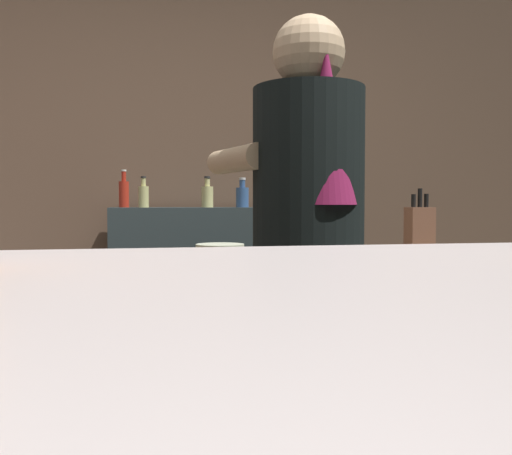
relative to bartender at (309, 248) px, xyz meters
The scene contains 11 objects.
wall_back 2.00m from the bartender, 95.76° to the left, with size 5.20×0.10×2.70m, color brown.
prep_counter 0.71m from the bartender, 71.37° to the left, with size 2.10×0.60×0.88m, color #4D422D.
back_shelf 1.74m from the bartender, 97.82° to the left, with size 0.95×0.36×1.08m, color #303C3E.
bartender is the anchor object (origin of this frame).
knife_block 0.74m from the bartender, 36.63° to the left, with size 0.10×0.08×0.28m.
mixing_bowl 0.60m from the bartender, 109.74° to the left, with size 0.19×0.19×0.05m, color beige.
chefs_knife 0.50m from the bartender, 55.51° to the left, with size 0.24×0.03×0.01m, color silver.
bottle_olive_oil 1.67m from the bartender, 107.85° to the left, with size 0.06×0.06×0.18m.
bottle_vinegar 1.82m from the bartender, 110.03° to the left, with size 0.06×0.06×0.22m.
bottle_hot_sauce 1.62m from the bartender, 95.13° to the left, with size 0.07×0.07×0.18m.
bottle_soy 1.62m from the bartender, 87.74° to the left, with size 0.08×0.08×0.17m.
Camera 1 is at (-0.29, -1.40, 1.10)m, focal length 39.28 mm.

